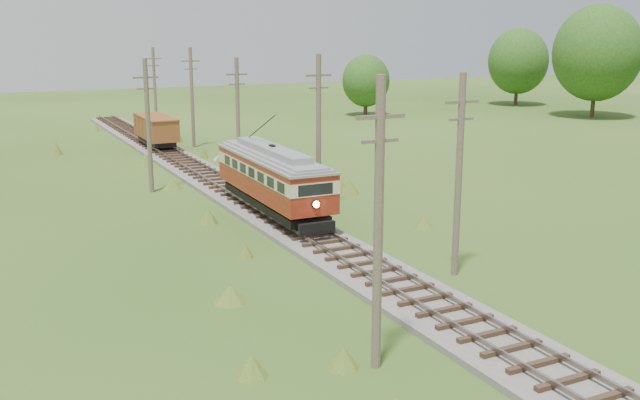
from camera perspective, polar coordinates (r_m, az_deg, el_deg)
railbed_main at (r=43.36m, az=-5.66°, el=-0.10°), size 3.60×96.00×0.57m
streetcar at (r=39.47m, az=-3.80°, el=2.04°), size 2.96×11.66×5.30m
gondola at (r=64.73m, az=-12.99°, el=5.56°), size 2.38×7.32×2.43m
gravel_pile at (r=59.03m, az=-6.91°, el=3.78°), size 3.16×3.35×1.15m
utility_pole_r_2 at (r=30.24m, az=11.04°, el=2.08°), size 1.60×0.30×8.60m
utility_pole_r_3 at (r=41.09m, az=-0.11°, el=5.52°), size 1.60×0.30×9.00m
utility_pole_r_4 at (r=52.95m, az=-6.59°, el=6.84°), size 1.60×0.30×8.40m
utility_pole_r_5 at (r=65.36m, az=-10.20°, el=8.15°), size 1.60×0.30×8.90m
utility_pole_r_6 at (r=77.84m, az=-13.08°, el=8.73°), size 1.60×0.30×8.70m
utility_pole_l_a at (r=21.22m, az=4.69°, el=-1.89°), size 1.60×0.30×9.00m
utility_pole_l_b at (r=47.02m, az=-13.57°, el=5.88°), size 1.60×0.30×8.60m
tree_right_4 at (r=93.69m, az=21.31°, el=10.89°), size 10.50×10.50×13.53m
tree_right_5 at (r=106.56m, az=15.57°, el=10.64°), size 8.40×8.40×10.82m
tree_mid_b at (r=89.73m, az=3.70°, el=9.50°), size 5.88×5.88×7.57m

